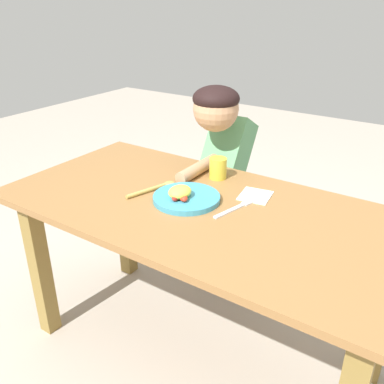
{
  "coord_description": "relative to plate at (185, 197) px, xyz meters",
  "views": [
    {
      "loc": [
        0.69,
        -1.09,
        1.35
      ],
      "look_at": [
        -0.06,
        0.04,
        0.7
      ],
      "focal_mm": 38.87,
      "sensor_mm": 36.0,
      "label": 1
    }
  ],
  "objects": [
    {
      "name": "ground_plane",
      "position": [
        0.07,
        0.0,
        -0.7
      ],
      "size": [
        8.0,
        8.0,
        0.0
      ],
      "primitive_type": "plane",
      "color": "#ABA091"
    },
    {
      "name": "spoon",
      "position": [
        -0.15,
        0.01,
        -0.01
      ],
      "size": [
        0.09,
        0.21,
        0.02
      ],
      "rotation": [
        0.0,
        0.0,
        1.28
      ],
      "color": "tan",
      "rests_on": "dining_table"
    },
    {
      "name": "person",
      "position": [
        -0.1,
        0.45,
        -0.09
      ],
      "size": [
        0.19,
        0.51,
        1.02
      ],
      "rotation": [
        0.0,
        0.0,
        3.14
      ],
      "color": "#47395C",
      "rests_on": "ground_plane"
    },
    {
      "name": "fork",
      "position": [
        0.18,
        0.05,
        -0.01
      ],
      "size": [
        0.07,
        0.21,
        0.01
      ],
      "rotation": [
        0.0,
        0.0,
        1.33
      ],
      "color": "silver",
      "rests_on": "dining_table"
    },
    {
      "name": "drinking_cup",
      "position": [
        -0.01,
        0.24,
        0.03
      ],
      "size": [
        0.07,
        0.07,
        0.08
      ],
      "primitive_type": "cylinder",
      "color": "gold",
      "rests_on": "dining_table"
    },
    {
      "name": "napkin",
      "position": [
        0.19,
        0.18,
        -0.01
      ],
      "size": [
        0.13,
        0.14,
        0.0
      ],
      "primitive_type": "cube",
      "rotation": [
        0.0,
        0.0,
        0.16
      ],
      "color": "white",
      "rests_on": "dining_table"
    },
    {
      "name": "dining_table",
      "position": [
        0.07,
        0.0,
        -0.13
      ],
      "size": [
        1.45,
        0.72,
        0.68
      ],
      "color": "olive",
      "rests_on": "ground_plane"
    },
    {
      "name": "plate",
      "position": [
        0.0,
        0.0,
        0.0
      ],
      "size": [
        0.24,
        0.24,
        0.06
      ],
      "color": "teal",
      "rests_on": "dining_table"
    }
  ]
}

